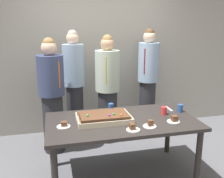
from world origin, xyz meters
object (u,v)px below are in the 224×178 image
Objects in this scene: drink_cup_nearest at (164,111)px; person_striped_tie_right at (74,85)px; person_serving_front at (52,95)px; cake_server_utensil at (169,109)px; plated_slice_near_left at (150,125)px; plated_slice_far_right at (64,125)px; person_far_right_suit at (148,80)px; sheet_cake at (104,117)px; drink_cup_far_end at (111,107)px; plated_slice_far_left at (174,120)px; person_green_shirt_behind at (108,88)px; party_table at (122,126)px; plated_slice_near_right at (133,128)px; drink_cup_middle at (180,108)px.

person_striped_tie_right is (-1.02, 1.11, 0.14)m from drink_cup_nearest.
cake_server_utensil is at bearing 32.50° from person_serving_front.
plated_slice_near_left reaches higher than plated_slice_far_right.
person_far_right_suit reaches higher than person_striped_tie_right.
plated_slice_near_left is at bearing -134.07° from drink_cup_nearest.
drink_cup_nearest is (1.26, 0.11, 0.03)m from plated_slice_far_right.
person_striped_tie_right is 1.25m from person_far_right_suit.
person_striped_tie_right reaches higher than cake_server_utensil.
person_serving_front is (-0.11, 0.88, 0.11)m from plated_slice_far_right.
sheet_cake is at bearing 146.83° from plated_slice_near_left.
plated_slice_near_left is at bearing -64.21° from drink_cup_far_end.
cake_server_utensil is at bearing 36.72° from person_far_right_suit.
person_striped_tie_right reaches higher than drink_cup_nearest.
person_green_shirt_behind is (-0.53, 1.20, 0.11)m from plated_slice_far_left.
party_table is 1.07× the size of person_serving_front.
plated_slice_near_left is (0.46, -0.30, -0.02)m from sheet_cake.
person_serving_front is (-1.05, 1.11, 0.11)m from plated_slice_near_left.
cake_server_utensil is (0.70, 0.56, -0.02)m from plated_slice_near_right.
person_far_right_suit is at bearing 66.71° from person_serving_front.
person_far_right_suit reaches higher than person_serving_front.
person_green_shirt_behind is (-0.20, 1.26, 0.12)m from plated_slice_near_left.
drink_cup_far_end is at bearing 98.56° from party_table.
person_striped_tie_right is at bearing 132.64° from drink_cup_nearest.
person_serving_front is (-0.59, 0.80, 0.09)m from sheet_cake.
plated_slice_near_left is at bearing -13.34° from plated_slice_far_right.
person_green_shirt_behind is (0.05, 0.99, 0.22)m from party_table.
sheet_cake reaches higher than plated_slice_near_left.
person_striped_tie_right is (0.35, 0.33, 0.06)m from person_serving_front.
party_table is 2.83× the size of sheet_cake.
person_serving_front reaches higher than plated_slice_near_left.
person_striped_tie_right is (-0.70, 1.44, 0.16)m from plated_slice_near_left.
cake_server_utensil is at bearing 18.12° from party_table.
cake_server_utensil is (0.16, 0.18, -0.05)m from drink_cup_nearest.
person_far_right_suit is at bearing 78.71° from drink_cup_nearest.
person_green_shirt_behind is at bearing 99.10° from plated_slice_near_left.
person_striped_tie_right is at bearing -94.16° from person_green_shirt_behind.
plated_slice_far_right is (-0.72, 0.27, -0.00)m from plated_slice_near_right.
party_table is 17.88× the size of drink_cup_middle.
plated_slice_far_right is at bearing -9.03° from person_far_right_suit.
plated_slice_far_left is at bearing 31.89° from person_far_right_suit.
drink_cup_far_end reaches higher than plated_slice_near_right.
party_table is at bearing -8.15° from sheet_cake.
party_table is 1.28m from person_striped_tie_right.
plated_slice_near_right is 1.43m from person_serving_front.
person_green_shirt_behind reaches higher than party_table.
plated_slice_near_right is 1.50× the size of drink_cup_nearest.
drink_cup_nearest is at bearing 2.06° from sheet_cake.
person_far_right_suit reaches higher than plated_slice_far_left.
drink_cup_nearest is 1.58m from person_serving_front.
drink_cup_nearest is 0.69m from drink_cup_far_end.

